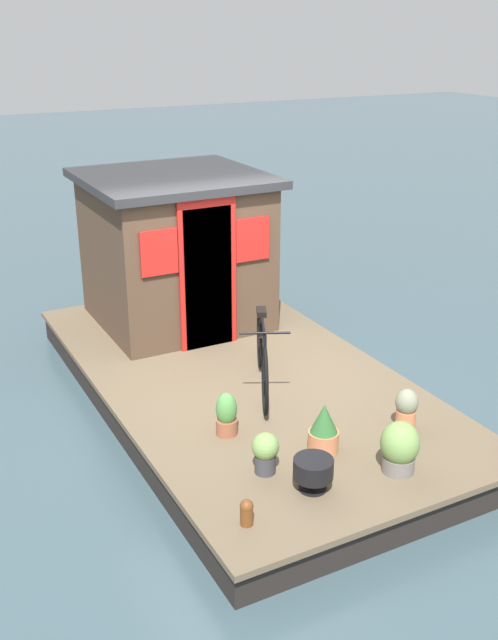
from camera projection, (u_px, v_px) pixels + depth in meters
The scene contains 11 objects.
ground_plane at pixel (241, 401), 8.37m from camera, with size 60.00×60.00×0.00m, color #384C54.
houseboat_deck at pixel (241, 387), 8.30m from camera, with size 5.80×3.08×0.36m.
houseboat_cabin at pixel (176, 249), 9.34m from camera, with size 2.10×2.16×1.91m.
bicycle at pixel (262, 354), 7.76m from camera, with size 1.62×0.83×0.83m.
potted_plant_mint at pixel (406, 408), 7.01m from camera, with size 0.22×0.22×0.42m.
potted_plant_rosemary at pixel (324, 429), 6.65m from camera, with size 0.28×0.28×0.47m.
potted_plant_lavender at pixel (400, 447), 6.33m from camera, with size 0.34×0.34×0.48m.
potted_plant_basil at pixel (265, 451), 6.33m from camera, with size 0.24×0.24×0.38m.
potted_plant_sage at pixel (227, 415), 6.93m from camera, with size 0.21×0.21×0.43m.
charcoal_grill at pixel (313, 469), 6.10m from camera, with size 0.34×0.34×0.29m.
mooring_bollard at pixel (247, 511), 5.70m from camera, with size 0.11×0.11×0.22m.
Camera 1 is at (-6.61, 3.38, 3.99)m, focal length 41.45 mm.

